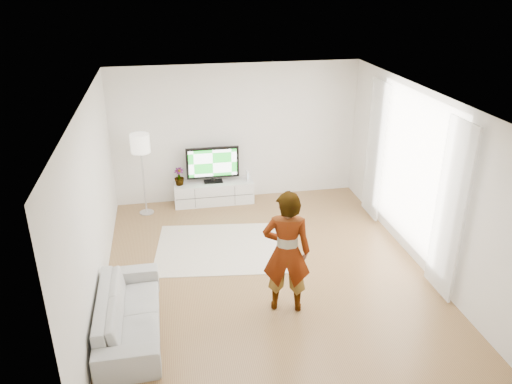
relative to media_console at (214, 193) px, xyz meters
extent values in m
plane|color=olive|center=(0.53, -2.76, -0.23)|extent=(6.00, 6.00, 0.00)
plane|color=white|center=(0.53, -2.76, 2.57)|extent=(6.00, 6.00, 0.00)
cube|color=silver|center=(-1.97, -2.76, 1.17)|extent=(0.02, 6.00, 2.80)
cube|color=silver|center=(3.03, -2.76, 1.17)|extent=(0.02, 6.00, 2.80)
cube|color=silver|center=(0.53, 0.24, 1.17)|extent=(5.00, 0.02, 2.80)
cube|color=silver|center=(0.53, -5.76, 1.17)|extent=(5.00, 0.02, 2.80)
cube|color=white|center=(3.01, -2.46, 1.22)|extent=(0.01, 2.60, 2.50)
cube|color=white|center=(2.93, -3.76, 1.12)|extent=(0.04, 0.70, 2.60)
cube|color=white|center=(2.93, -1.16, 1.12)|extent=(0.04, 0.70, 2.60)
cube|color=silver|center=(0.00, 0.00, 0.00)|extent=(1.62, 0.46, 0.46)
cube|color=black|center=(0.00, -0.23, 0.00)|extent=(1.57, 0.00, 0.01)
cube|color=black|center=(-0.40, -0.23, 0.00)|extent=(0.01, 0.00, 0.40)
cube|color=black|center=(0.40, -0.23, 0.00)|extent=(0.01, 0.00, 0.40)
cube|color=black|center=(0.00, 0.03, 0.24)|extent=(0.38, 0.21, 0.02)
cube|color=black|center=(0.00, 0.03, 0.28)|extent=(0.08, 0.05, 0.08)
cube|color=black|center=(0.00, 0.03, 0.65)|extent=(1.07, 0.06, 0.65)
cube|color=green|center=(0.00, 0.00, 0.65)|extent=(0.97, 0.01, 0.55)
cube|color=white|center=(0.71, 0.00, 0.33)|extent=(0.05, 0.14, 0.20)
cube|color=#4CB2FF|center=(0.71, -0.07, 0.34)|extent=(0.01, 0.00, 0.11)
imported|color=#3F7238|center=(-0.69, 0.00, 0.41)|extent=(0.23, 0.23, 0.36)
cube|color=beige|center=(0.01, -1.91, -0.22)|extent=(2.62, 2.03, 0.01)
imported|color=#334772|center=(0.61, -3.72, 0.69)|extent=(0.75, 0.59, 1.81)
imported|color=#AEAEA9|center=(-1.54, -3.82, 0.06)|extent=(0.79, 2.00, 0.58)
cylinder|color=silver|center=(-1.37, -0.23, -0.22)|extent=(0.28, 0.28, 0.02)
cylinder|color=silver|center=(-1.37, -0.23, 0.42)|extent=(0.04, 0.04, 1.26)
cylinder|color=white|center=(-1.37, -0.23, 1.22)|extent=(0.36, 0.36, 0.35)
camera|label=1|loc=(-0.89, -9.40, 4.17)|focal=35.00mm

